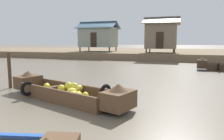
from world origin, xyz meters
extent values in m
plane|color=#665B4C|center=(0.00, 10.00, 0.00)|extent=(300.00, 300.00, 0.00)
cube|color=#756047|center=(0.00, 29.41, 0.37)|extent=(160.00, 20.00, 0.75)
cube|color=brown|center=(0.12, 4.01, 0.06)|extent=(3.84, 2.17, 0.12)
cube|color=brown|center=(0.27, 4.48, 0.29)|extent=(3.53, 1.24, 0.35)
cube|color=brown|center=(-0.04, 3.55, 0.29)|extent=(3.53, 1.24, 0.35)
cube|color=brown|center=(2.18, 3.33, 0.36)|extent=(0.91, 1.07, 0.49)
cone|color=brown|center=(2.18, 3.33, 0.71)|extent=(0.71, 0.71, 0.20)
cube|color=brown|center=(-1.95, 4.70, 0.36)|extent=(0.91, 1.07, 0.49)
cone|color=brown|center=(-1.95, 4.70, 0.71)|extent=(0.71, 0.71, 0.20)
cube|color=brown|center=(-0.63, 4.26, 0.31)|extent=(0.49, 0.97, 0.05)
torus|color=black|center=(1.48, 4.21, 0.33)|extent=(0.28, 0.53, 0.52)
torus|color=black|center=(-1.25, 3.82, 0.33)|extent=(0.28, 0.53, 0.52)
ellipsoid|color=yellow|center=(0.46, 3.80, 0.37)|extent=(0.37, 0.37, 0.21)
ellipsoid|color=yellow|center=(0.36, 4.14, 0.44)|extent=(0.38, 0.33, 0.28)
ellipsoid|color=yellow|center=(0.83, 3.55, 0.34)|extent=(0.37, 0.37, 0.22)
ellipsoid|color=yellow|center=(-0.70, 4.16, 0.38)|extent=(0.34, 0.39, 0.23)
ellipsoid|color=gold|center=(0.53, 4.19, 0.38)|extent=(0.26, 0.31, 0.25)
ellipsoid|color=yellow|center=(0.04, 3.90, 0.41)|extent=(0.33, 0.31, 0.25)
ellipsoid|color=yellow|center=(0.23, 4.05, 0.47)|extent=(0.29, 0.27, 0.27)
ellipsoid|color=yellow|center=(0.67, 3.56, 0.34)|extent=(0.35, 0.33, 0.20)
ellipsoid|color=yellow|center=(-0.75, 4.20, 0.36)|extent=(0.30, 0.35, 0.23)
ellipsoid|color=yellow|center=(1.12, 3.47, 0.35)|extent=(0.32, 0.33, 0.24)
ellipsoid|color=yellow|center=(0.59, 3.65, 0.39)|extent=(0.33, 0.36, 0.22)
cube|color=#3D2D21|center=(5.08, 13.92, 0.41)|extent=(0.70, 0.85, 0.57)
cone|color=#3D2D21|center=(5.08, 13.92, 0.79)|extent=(0.60, 0.60, 0.20)
torus|color=black|center=(6.02, 13.29, 0.34)|extent=(0.16, 0.53, 0.52)
cylinder|color=#4C3826|center=(-8.77, 22.42, 1.03)|extent=(0.16, 0.16, 0.57)
cylinder|color=#4C3826|center=(-4.77, 22.42, 1.03)|extent=(0.16, 0.16, 0.57)
cylinder|color=#4C3826|center=(-8.77, 25.12, 1.03)|extent=(0.16, 0.16, 0.57)
cylinder|color=#4C3826|center=(-4.77, 25.12, 1.03)|extent=(0.16, 0.16, 0.57)
cube|color=gray|center=(-6.77, 23.77, 2.58)|extent=(4.40, 3.09, 2.53)
cube|color=#2D2319|center=(-6.77, 22.20, 2.21)|extent=(0.80, 0.04, 1.80)
cube|color=slate|center=(-6.77, 22.99, 4.11)|extent=(5.10, 2.04, 0.95)
cube|color=slate|center=(-6.77, 24.54, 4.11)|extent=(5.10, 2.04, 0.95)
cylinder|color=#4C3826|center=(-0.08, 21.33, 0.98)|extent=(0.16, 0.16, 0.48)
cylinder|color=#4C3826|center=(2.82, 21.33, 0.98)|extent=(0.16, 0.16, 0.48)
cylinder|color=#4C3826|center=(-0.08, 23.89, 0.98)|extent=(0.16, 0.16, 0.48)
cylinder|color=#4C3826|center=(2.82, 23.89, 0.98)|extent=(0.16, 0.16, 0.48)
cube|color=#7A6B56|center=(1.37, 22.61, 2.65)|extent=(3.30, 2.96, 2.86)
cube|color=#2D2319|center=(1.37, 21.11, 2.12)|extent=(0.80, 0.04, 1.80)
cube|color=gray|center=(1.37, 21.87, 4.33)|extent=(4.00, 1.98, 0.85)
cube|color=gray|center=(1.37, 23.35, 4.33)|extent=(4.00, 1.98, 0.85)
cylinder|color=#423323|center=(-3.05, 4.89, 0.75)|extent=(0.14, 0.14, 1.50)
camera|label=1|loc=(3.81, -2.04, 1.92)|focal=33.93mm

